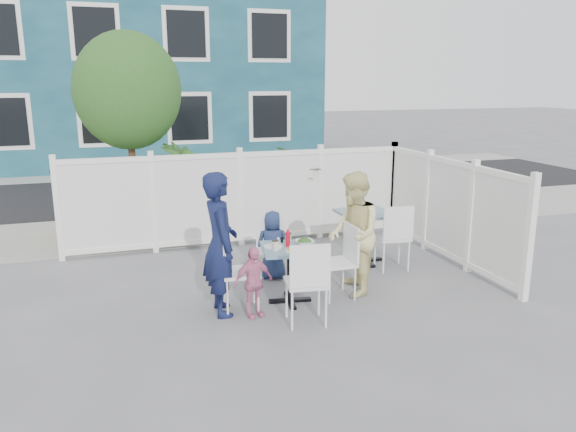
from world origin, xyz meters
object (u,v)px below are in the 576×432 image
object	(u,v)px
chair_right	(343,256)
boy	(273,245)
chair_left	(233,265)
chair_back	(272,244)
utility_cabinet	(76,203)
main_table	(290,260)
spare_table	(365,223)
man	(220,244)
woman	(354,234)
chair_near	(308,277)
toddler	(253,282)

from	to	relation	value
chair_right	boy	xyz separation A→B (m)	(-0.67, 0.95, -0.07)
chair_left	chair_back	bearing A→B (deg)	147.04
utility_cabinet	chair_right	bearing A→B (deg)	-43.99
chair_left	boy	world-z (taller)	chair_left
chair_right	boy	size ratio (longest dim) A/B	0.98
chair_right	main_table	bearing A→B (deg)	87.31
boy	main_table	bearing A→B (deg)	99.92
spare_table	boy	xyz separation A→B (m)	(-1.56, -0.25, -0.13)
main_table	chair_back	xyz separation A→B (m)	(0.01, 0.86, -0.04)
man	boy	distance (m)	1.41
man	woman	bearing A→B (deg)	-87.09
utility_cabinet	chair_left	world-z (taller)	utility_cabinet
chair_left	man	world-z (taller)	man
chair_near	boy	bearing A→B (deg)	95.74
woman	main_table	bearing A→B (deg)	-73.33
boy	toddler	distance (m)	1.36
chair_back	woman	distance (m)	1.23
chair_left	chair_back	distance (m)	1.19
utility_cabinet	chair_left	size ratio (longest dim) A/B	1.16
chair_near	man	bearing A→B (deg)	149.82
chair_left	woman	distance (m)	1.66
spare_table	boy	bearing A→B (deg)	-170.94
main_table	chair_near	world-z (taller)	chair_near
main_table	chair_right	distance (m)	0.72
utility_cabinet	chair_near	size ratio (longest dim) A/B	1.16
chair_near	boy	xyz separation A→B (m)	(0.07, 1.67, -0.10)
chair_right	chair_near	bearing A→B (deg)	132.95
main_table	chair_left	world-z (taller)	chair_left
chair_right	woman	xyz separation A→B (m)	(0.18, 0.07, 0.26)
main_table	toddler	size ratio (longest dim) A/B	0.91
chair_back	toddler	distance (m)	1.29
woman	toddler	world-z (taller)	woman
spare_table	chair_near	world-z (taller)	chair_near
chair_left	chair_near	world-z (taller)	chair_near
main_table	boy	bearing A→B (deg)	87.37
chair_left	chair_right	world-z (taller)	chair_left
chair_right	chair_near	distance (m)	1.03
utility_cabinet	chair_back	xyz separation A→B (m)	(2.73, -3.45, -0.06)
main_table	chair_left	xyz separation A→B (m)	(-0.74, -0.06, 0.02)
man	toddler	xyz separation A→B (m)	(0.34, -0.24, -0.44)
spare_table	chair_back	world-z (taller)	chair_back
main_table	woman	size ratio (longest dim) A/B	0.49
main_table	chair_right	bearing A→B (deg)	-1.77
chair_back	boy	distance (m)	0.09
main_table	chair_back	distance (m)	0.86
spare_table	toddler	size ratio (longest dim) A/B	0.93
main_table	man	bearing A→B (deg)	-176.74
chair_back	chair_near	world-z (taller)	chair_near
main_table	boy	world-z (taller)	boy
chair_left	man	bearing A→B (deg)	-85.55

